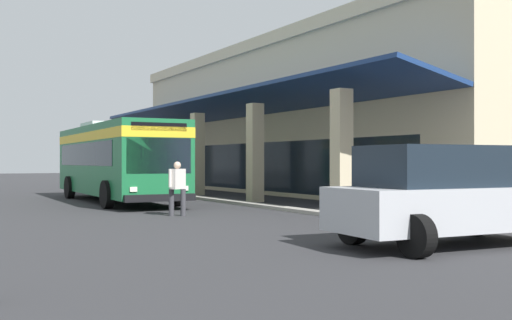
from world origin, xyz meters
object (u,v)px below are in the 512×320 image
object	(u,v)px
transit_bus	(116,157)
parked_suv_silver	(448,194)
potted_palm	(171,176)
pedestrian	(177,185)

from	to	relation	value
transit_bus	parked_suv_silver	world-z (taller)	transit_bus
transit_bus	potted_palm	xyz separation A→B (m)	(-7.24, 5.29, -0.98)
pedestrian	transit_bus	bearing A→B (deg)	177.71
transit_bus	pedestrian	bearing A→B (deg)	-2.29
parked_suv_silver	pedestrian	bearing A→B (deg)	-166.15
pedestrian	potted_palm	world-z (taller)	potted_palm
transit_bus	potted_palm	distance (m)	9.02
transit_bus	potted_palm	bearing A→B (deg)	143.86
transit_bus	pedestrian	world-z (taller)	transit_bus
transit_bus	potted_palm	world-z (taller)	transit_bus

